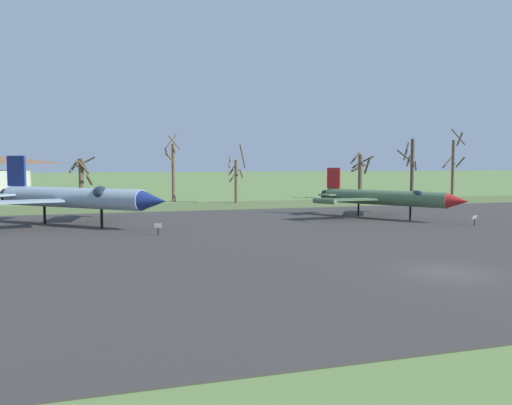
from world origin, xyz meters
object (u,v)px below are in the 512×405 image
info_placard_front_right (158,228)px  jet_fighter_rear_center (385,197)px  info_placard_rear_center (474,220)px  jet_fighter_front_right (75,197)px

info_placard_front_right → jet_fighter_rear_center: bearing=14.1°
jet_fighter_rear_center → info_placard_rear_center: size_ratio=15.34×
info_placard_front_right → jet_fighter_rear_center: (21.45, 5.41, 1.46)m
jet_fighter_front_right → info_placard_front_right: jet_fighter_front_right is taller
info_placard_front_right → info_placard_rear_center: 25.59m
jet_fighter_front_right → info_placard_rear_center: 32.72m
jet_fighter_rear_center → info_placard_rear_center: (4.08, -7.06, -1.47)m
jet_fighter_front_right → info_placard_rear_center: size_ratio=16.75×
info_placard_front_right → info_placard_rear_center: info_placard_front_right is taller
jet_fighter_rear_center → info_placard_rear_center: 8.29m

